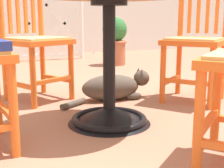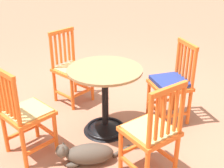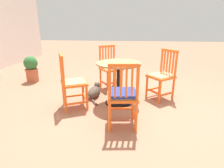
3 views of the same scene
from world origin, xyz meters
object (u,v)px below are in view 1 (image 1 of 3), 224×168
at_px(tabby_cat, 116,87).
at_px(terracotta_planter, 115,40).
at_px(orange_chair_near_fence, 35,41).
at_px(orange_chair_facing_out, 196,42).
at_px(cafe_table, 109,75).

xyz_separation_m(tabby_cat, terracotta_planter, (0.77, 1.68, 0.23)).
relative_size(orange_chair_near_fence, tabby_cat, 1.24).
bearing_deg(orange_chair_facing_out, cafe_table, -163.59).
height_order(orange_chair_near_fence, terracotta_planter, orange_chair_near_fence).
distance_m(cafe_table, terracotta_planter, 2.41).
bearing_deg(cafe_table, tabby_cat, 61.17).
relative_size(orange_chair_facing_out, orange_chair_near_fence, 1.00).
distance_m(tabby_cat, terracotta_planter, 1.87).
relative_size(cafe_table, orange_chair_facing_out, 0.83).
distance_m(cafe_table, orange_chair_near_fence, 0.80).
distance_m(orange_chair_facing_out, terracotta_planter, 1.96).
bearing_deg(orange_chair_facing_out, terracotta_planter, 82.63).
height_order(orange_chair_near_fence, tabby_cat, orange_chair_near_fence).
relative_size(tabby_cat, terracotta_planter, 1.19).
distance_m(cafe_table, orange_chair_facing_out, 0.84).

